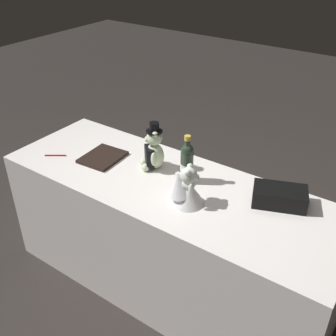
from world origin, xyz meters
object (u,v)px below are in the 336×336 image
Objects in this scene: signing_pen at (56,155)px; gift_case_black at (280,196)px; teddy_bear_groom at (153,151)px; champagne_bottle at (187,162)px; guestbook at (103,157)px; teddy_bear_bride at (186,187)px.

gift_case_black is (1.35, 0.33, 0.04)m from signing_pen.
teddy_bear_groom is 0.24m from champagne_bottle.
champagne_bottle is 1.11× the size of guestbook.
teddy_bear_groom reaches higher than guestbook.
teddy_bear_groom is 0.40m from teddy_bear_bride.
champagne_bottle is 0.59m from guestbook.
champagne_bottle is (0.24, -0.01, 0.01)m from teddy_bear_groom.
signing_pen is (-0.83, -0.23, -0.12)m from champagne_bottle.
teddy_bear_bride is 0.87× the size of guestbook.
guestbook is (0.26, 0.15, 0.01)m from signing_pen.
signing_pen is at bearing -164.32° from champagne_bottle.
signing_pen is at bearing -166.41° from gift_case_black.
guestbook reaches higher than signing_pen.
champagne_bottle is 0.53m from gift_case_black.
gift_case_black is at bearing 6.31° from teddy_bear_groom.
teddy_bear_bride is 0.95m from signing_pen.
teddy_bear_groom reaches higher than signing_pen.
teddy_bear_groom is 0.94× the size of gift_case_black.
gift_case_black is 1.10m from guestbook.
teddy_bear_bride is at bearing 3.29° from signing_pen.
signing_pen is at bearing -157.66° from teddy_bear_groom.
teddy_bear_groom is at bearing -173.69° from gift_case_black.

